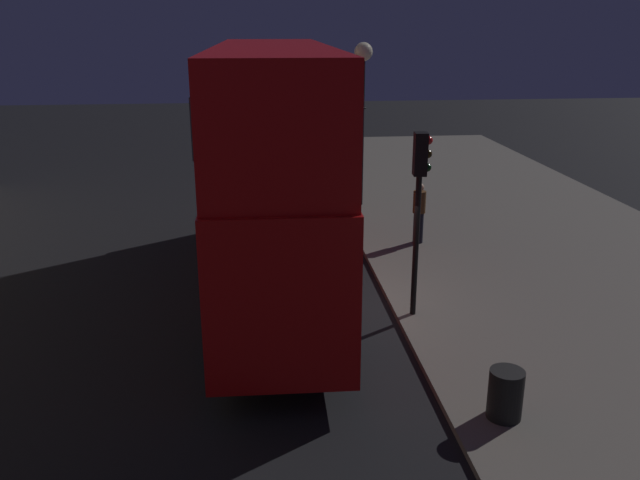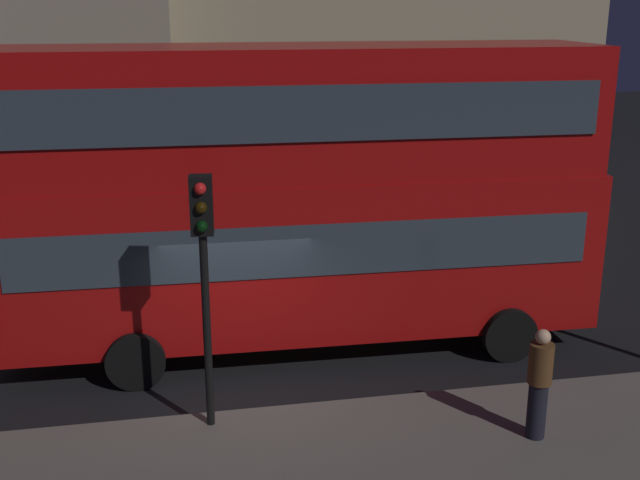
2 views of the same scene
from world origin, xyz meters
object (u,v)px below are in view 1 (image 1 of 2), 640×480
at_px(litter_bin, 505,394).
at_px(pedestrian, 419,212).
at_px(traffic_light_near_kerb, 420,186).
at_px(street_lamp, 363,79).
at_px(double_decker_bus, 274,161).

bearing_deg(litter_bin, pedestrian, -5.14).
bearing_deg(traffic_light_near_kerb, street_lamp, 3.22).
height_order(traffic_light_near_kerb, street_lamp, street_lamp).
relative_size(street_lamp, pedestrian, 3.11).
bearing_deg(pedestrian, double_decker_bus, 117.76).
xyz_separation_m(double_decker_bus, traffic_light_near_kerb, (-1.84, -2.82, -0.20)).
height_order(street_lamp, pedestrian, street_lamp).
bearing_deg(traffic_light_near_kerb, litter_bin, -167.74).
relative_size(pedestrian, litter_bin, 2.11).
bearing_deg(street_lamp, double_decker_bus, 155.95).
distance_m(street_lamp, litter_bin, 13.36).
height_order(double_decker_bus, traffic_light_near_kerb, double_decker_bus).
distance_m(double_decker_bus, street_lamp, 7.80).
height_order(double_decker_bus, litter_bin, double_decker_bus).
bearing_deg(double_decker_bus, litter_bin, -148.95).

